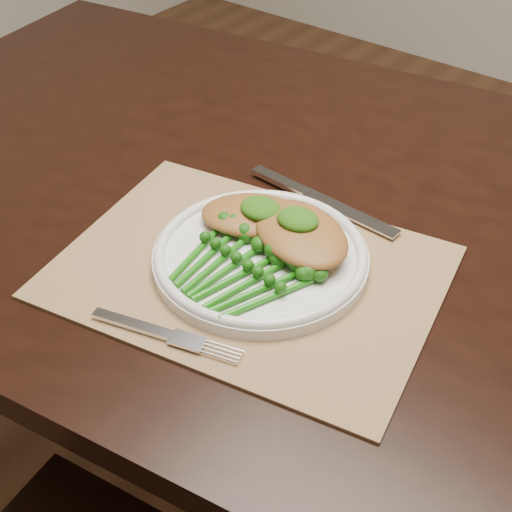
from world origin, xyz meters
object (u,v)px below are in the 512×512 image
Objects in this scene: dining_table at (313,388)px; broccolini_bundle at (231,274)px; chicken_fillet_left at (252,215)px; placemat at (248,272)px; dinner_plate at (261,256)px.

broccolini_bundle reaches higher than dining_table.
chicken_fillet_left is at bearing 121.98° from broccolini_bundle.
placemat is 0.04m from broccolini_bundle.
dinner_plate is at bearing -74.08° from chicken_fillet_left.
placemat is at bearing -87.04° from chicken_fillet_left.
chicken_fillet_left reaches higher than broccolini_bundle.
dinner_plate is 0.06m from chicken_fillet_left.
dinner_plate is at bearing 70.16° from placemat.
chicken_fillet_left is (-0.04, 0.04, 0.02)m from dinner_plate.
placemat is at bearing -99.06° from dinner_plate.
placemat is 0.08m from chicken_fillet_left.
broccolini_bundle is (-0.00, -0.21, 0.40)m from dining_table.
dinner_plate is at bearing -98.45° from dining_table.
dining_table is 0.42m from chicken_fillet_left.
dining_table is 6.59× the size of dinner_plate.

